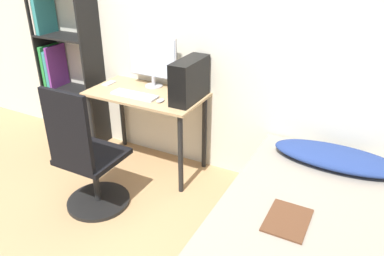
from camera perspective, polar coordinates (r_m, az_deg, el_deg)
name	(u,v)px	position (r m, az deg, el deg)	size (l,w,h in m)	color
wall_back	(196,33)	(3.27, 0.69, 14.25)	(8.00, 0.05, 2.50)	silver
desk	(147,106)	(3.39, -6.91, 3.33)	(1.04, 0.55, 0.75)	tan
bookshelf	(63,69)	(4.13, -19.13, 8.49)	(0.64, 0.30, 1.68)	black
office_chair	(87,165)	(3.00, -15.66, -5.43)	(0.51, 0.51, 1.06)	black
bed	(310,251)	(2.53, 17.56, -17.46)	(1.20, 1.92, 0.48)	#4C3D2D
pillow	(337,157)	(2.93, 21.16, -4.21)	(0.91, 0.36, 0.11)	navy
magazine	(288,220)	(2.32, 14.35, -13.43)	(0.24, 0.32, 0.01)	#56331E
monitor	(153,59)	(3.41, -6.02, 10.39)	(0.49, 0.16, 0.46)	#B7B7BC
keyboard	(134,95)	(3.28, -8.76, 4.98)	(0.43, 0.13, 0.02)	silver
pc_tower	(190,80)	(3.10, -0.36, 7.30)	(0.16, 0.43, 0.35)	black
mouse	(160,100)	(3.14, -4.84, 4.20)	(0.06, 0.09, 0.02)	silver
phone	(109,83)	(3.62, -12.52, 6.68)	(0.07, 0.14, 0.01)	#B7B7BC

